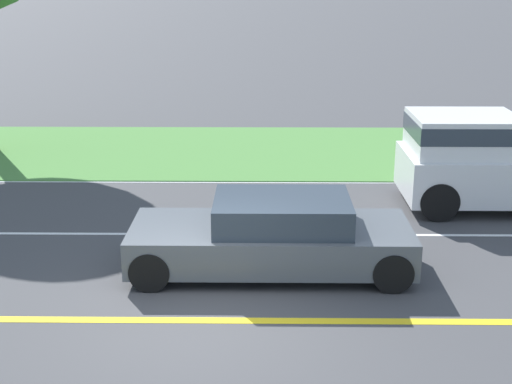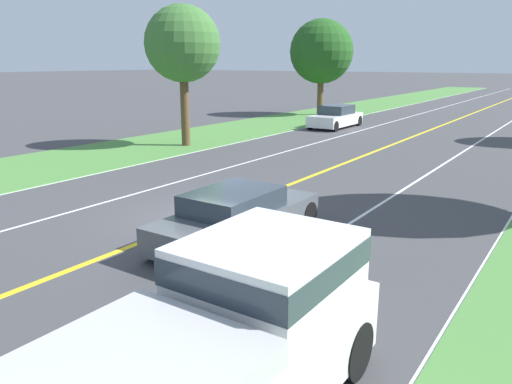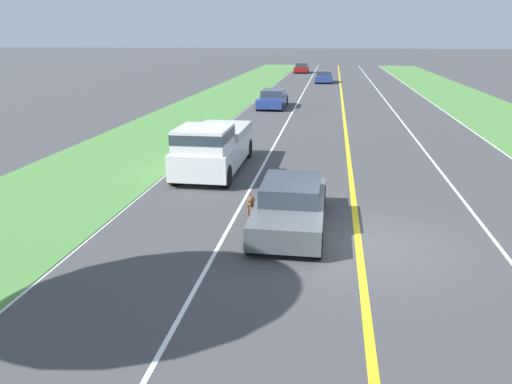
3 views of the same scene
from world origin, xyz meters
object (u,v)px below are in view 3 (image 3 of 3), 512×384
object	(u,v)px
dog	(251,202)
ego_car	(291,205)
pickup_truck	(213,146)
car_trailing_far	(301,68)
car_trailing_near	(273,99)
car_trailing_mid	(324,77)

from	to	relation	value
dog	ego_car	bearing A→B (deg)	153.87
pickup_truck	car_trailing_far	bearing A→B (deg)	-89.99
dog	car_trailing_near	xyz separation A→B (m)	(2.14, -23.48, 0.08)
car_trailing_near	ego_car	bearing A→B (deg)	97.92
car_trailing_mid	ego_car	bearing A→B (deg)	89.99
dog	car_trailing_near	distance (m)	23.58
car_trailing_mid	dog	bearing A→B (deg)	88.48
dog	pickup_truck	size ratio (longest dim) A/B	0.18
dog	car_trailing_near	world-z (taller)	car_trailing_near
dog	car_trailing_far	distance (m)	59.61
ego_car	car_trailing_far	size ratio (longest dim) A/B	1.09
car_trailing_far	car_trailing_near	bearing A→B (deg)	90.26
car_trailing_near	car_trailing_far	distance (m)	36.09
ego_car	pickup_truck	bearing A→B (deg)	-57.32
ego_car	car_trailing_far	distance (m)	59.99
car_trailing_near	dog	bearing A→B (deg)	95.20
ego_car	pickup_truck	distance (m)	6.42
car_trailing_far	car_trailing_mid	bearing A→B (deg)	103.08
dog	car_trailing_near	size ratio (longest dim) A/B	0.22
dog	car_trailing_far	bearing A→B (deg)	-98.64
ego_car	car_trailing_near	size ratio (longest dim) A/B	0.99
car_trailing_near	car_trailing_mid	xyz separation A→B (m)	(-3.32, -21.10, -0.00)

